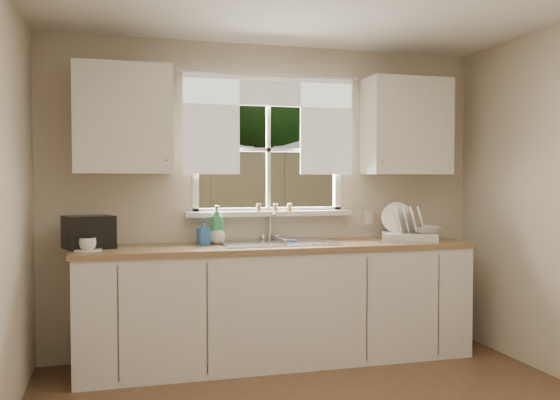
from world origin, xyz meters
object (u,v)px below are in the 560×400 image
object	(u,v)px
dish_rack	(408,231)
soap_bottle_a	(217,225)
cup	(88,244)
black_appliance	(89,232)

from	to	relation	value
dish_rack	soap_bottle_a	world-z (taller)	dish_rack
soap_bottle_a	cup	bearing A→B (deg)	-172.48
dish_rack	cup	xyz separation A→B (m)	(-2.50, -0.09, -0.03)
dish_rack	black_appliance	distance (m)	2.50
black_appliance	dish_rack	bearing A→B (deg)	-20.66
dish_rack	cup	distance (m)	2.50
cup	black_appliance	size ratio (longest dim) A/B	0.36
soap_bottle_a	black_appliance	size ratio (longest dim) A/B	0.93
dish_rack	soap_bottle_a	distance (m)	1.57
cup	black_appliance	world-z (taller)	black_appliance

